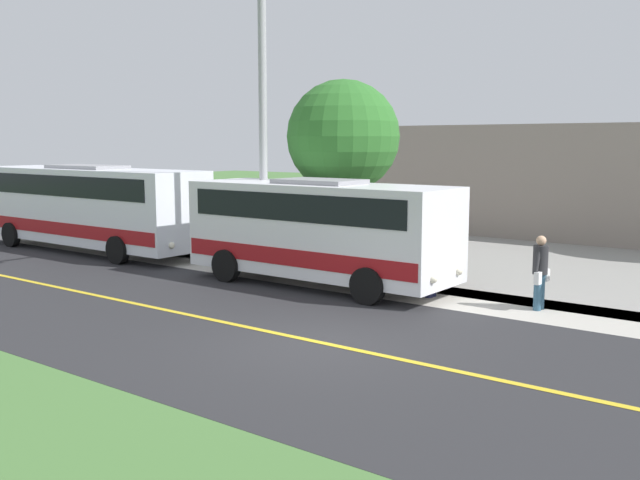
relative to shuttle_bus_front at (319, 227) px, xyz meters
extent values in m
plane|color=#477238|center=(4.49, 3.43, -1.58)|extent=(120.00, 120.00, 0.00)
cube|color=#28282B|center=(4.49, 3.43, -1.57)|extent=(8.00, 100.00, 0.01)
cube|color=#B2ADA3|center=(-0.71, 3.43, -1.57)|extent=(2.40, 100.00, 0.01)
cube|color=gold|center=(4.49, 3.43, -1.57)|extent=(0.16, 100.00, 0.00)
cube|color=white|center=(0.00, 0.00, -0.03)|extent=(2.38, 7.54, 2.39)
cube|color=maroon|center=(0.00, 0.00, -0.68)|extent=(2.42, 7.39, 0.44)
cube|color=black|center=(0.00, 0.00, 0.61)|extent=(2.42, 6.79, 0.70)
cube|color=gray|center=(0.00, 0.00, 1.22)|extent=(1.43, 2.26, 0.12)
cylinder|color=black|center=(-1.19, 2.34, -1.13)|extent=(0.25, 0.90, 0.90)
cylinder|color=black|center=(1.19, 2.34, -1.13)|extent=(0.25, 0.90, 0.90)
cylinder|color=black|center=(-1.19, -2.34, -1.13)|extent=(0.25, 0.90, 0.90)
cylinder|color=black|center=(1.19, -2.34, -1.13)|extent=(0.25, 0.90, 0.90)
sphere|color=#F2EACC|center=(-0.65, 3.79, -0.88)|extent=(0.20, 0.20, 0.20)
sphere|color=#F2EACC|center=(0.65, 3.79, -0.88)|extent=(0.20, 0.20, 0.20)
cube|color=white|center=(-0.01, -10.25, 0.06)|extent=(2.39, 10.09, 2.56)
cube|color=maroon|center=(-0.01, -10.25, -0.68)|extent=(2.43, 9.89, 0.44)
cube|color=black|center=(-0.01, -10.25, 0.79)|extent=(2.43, 9.08, 0.70)
cube|color=gray|center=(-0.01, -10.25, 1.40)|extent=(1.43, 3.03, 0.12)
cylinder|color=black|center=(-1.20, -7.12, -1.13)|extent=(0.25, 0.90, 0.90)
cylinder|color=black|center=(1.19, -7.12, -1.13)|extent=(0.25, 0.90, 0.90)
cylinder|color=black|center=(-1.20, -13.38, -1.13)|extent=(0.25, 0.90, 0.90)
cylinder|color=black|center=(1.19, -13.38, -1.13)|extent=(0.25, 0.90, 0.90)
sphere|color=#F2EACC|center=(-0.66, -5.19, -0.88)|extent=(0.20, 0.20, 0.20)
sphere|color=#F2EACC|center=(0.65, -5.19, -0.88)|extent=(0.20, 0.20, 0.20)
cylinder|color=#335972|center=(-0.86, 5.78, -1.16)|extent=(0.18, 0.18, 0.84)
cylinder|color=#335972|center=(-0.66, 5.78, -1.16)|extent=(0.18, 0.18, 0.84)
cylinder|color=#262628|center=(-0.76, 5.78, -0.41)|extent=(0.34, 0.34, 0.66)
sphere|color=tan|center=(-0.76, 5.78, 0.04)|extent=(0.23, 0.23, 0.23)
cylinder|color=#262628|center=(-0.94, 5.78, -0.37)|extent=(0.28, 0.10, 0.60)
cube|color=white|center=(-1.02, 5.83, -0.79)|extent=(0.20, 0.12, 0.28)
cylinder|color=#262628|center=(-0.57, 5.78, -0.37)|extent=(0.28, 0.10, 0.60)
cube|color=white|center=(-0.50, 5.83, -0.79)|extent=(0.20, 0.12, 0.28)
cylinder|color=#1E2347|center=(-0.59, 3.12, -1.18)|extent=(0.18, 0.18, 0.79)
cylinder|color=#1E2347|center=(-0.39, 3.12, -1.18)|extent=(0.18, 0.18, 0.79)
cylinder|color=#1E2347|center=(-0.49, 3.12, -0.48)|extent=(0.34, 0.34, 0.62)
sphere|color=tan|center=(-0.49, 3.12, -0.06)|extent=(0.21, 0.21, 0.21)
cylinder|color=#1E2347|center=(-0.67, 3.12, -0.45)|extent=(0.27, 0.10, 0.56)
cube|color=beige|center=(-0.75, 3.17, -0.85)|extent=(0.20, 0.12, 0.28)
cylinder|color=#1E2347|center=(-0.30, 3.12, -0.45)|extent=(0.27, 0.10, 0.56)
cube|color=beige|center=(-0.23, 3.17, -0.85)|extent=(0.20, 0.12, 0.28)
cylinder|color=#9E9EA3|center=(-0.51, -2.44, 2.48)|extent=(0.24, 0.24, 8.12)
cylinder|color=brown|center=(-2.91, -1.30, -0.22)|extent=(0.36, 0.36, 2.70)
sphere|color=#2D6B28|center=(-2.91, -1.30, 2.43)|extent=(3.46, 3.46, 3.46)
cube|color=gray|center=(-16.91, 2.98, 0.69)|extent=(10.00, 23.63, 4.53)
camera|label=1|loc=(15.18, 11.54, 2.26)|focal=40.30mm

